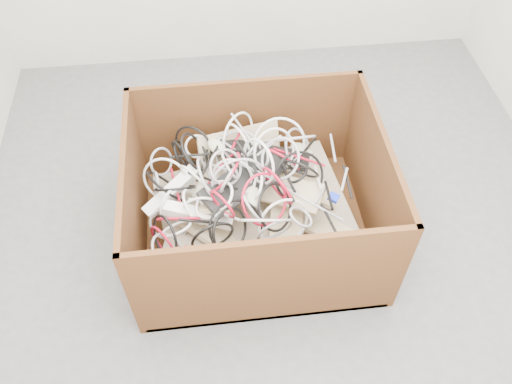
{
  "coord_description": "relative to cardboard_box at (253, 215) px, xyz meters",
  "views": [
    {
      "loc": [
        -0.29,
        -1.51,
        2.16
      ],
      "look_at": [
        -0.12,
        0.03,
        0.3
      ],
      "focal_mm": 37.22,
      "sensor_mm": 36.0,
      "label": 1
    }
  ],
  "objects": [
    {
      "name": "power_strip_left",
      "position": [
        -0.36,
        0.03,
        0.19
      ],
      "size": [
        0.27,
        0.23,
        0.12
      ],
      "primitive_type": "cube",
      "rotation": [
        0.14,
        -0.26,
        0.65
      ],
      "color": "white",
      "rests_on": "keyboard_pile"
    },
    {
      "name": "power_strip_right",
      "position": [
        -0.25,
        -0.12,
        0.19
      ],
      "size": [
        0.31,
        0.14,
        0.1
      ],
      "primitive_type": "cube",
      "rotation": [
        -0.1,
        0.17,
        -0.26
      ],
      "color": "white",
      "rests_on": "keyboard_pile"
    },
    {
      "name": "ground",
      "position": [
        0.13,
        -0.01,
        -0.15
      ],
      "size": [
        3.0,
        3.0,
        0.0
      ],
      "primitive_type": "plane",
      "color": "#505052",
      "rests_on": "ground"
    },
    {
      "name": "keyboard_pile",
      "position": [
        0.04,
        0.01,
        0.13
      ],
      "size": [
        0.98,
        0.87,
        0.32
      ],
      "color": "beige",
      "rests_on": "cardboard_box"
    },
    {
      "name": "cable_tangle",
      "position": [
        -0.09,
        0.0,
        0.25
      ],
      "size": [
        0.97,
        0.82,
        0.46
      ],
      "color": "silver",
      "rests_on": "keyboard_pile"
    },
    {
      "name": "room_shell",
      "position": [
        0.13,
        -0.01,
        1.1
      ],
      "size": [
        3.04,
        3.04,
        2.5
      ],
      "color": "silver",
      "rests_on": "ground"
    },
    {
      "name": "cardboard_box",
      "position": [
        0.0,
        0.0,
        0.0
      ],
      "size": [
        1.12,
        0.93,
        0.6
      ],
      "color": "#38210E",
      "rests_on": "ground"
    },
    {
      "name": "vga_plug",
      "position": [
        0.34,
        -0.1,
        0.21
      ],
      "size": [
        0.06,
        0.06,
        0.03
      ],
      "primitive_type": "cube",
      "rotation": [
        0.09,
        0.14,
        -0.6
      ],
      "color": "#0E25D3",
      "rests_on": "keyboard_pile"
    },
    {
      "name": "mice_scatter",
      "position": [
        -0.02,
        -0.05,
        0.19
      ],
      "size": [
        0.62,
        0.68,
        0.18
      ],
      "color": "#BFBC9A",
      "rests_on": "keyboard_pile"
    }
  ]
}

